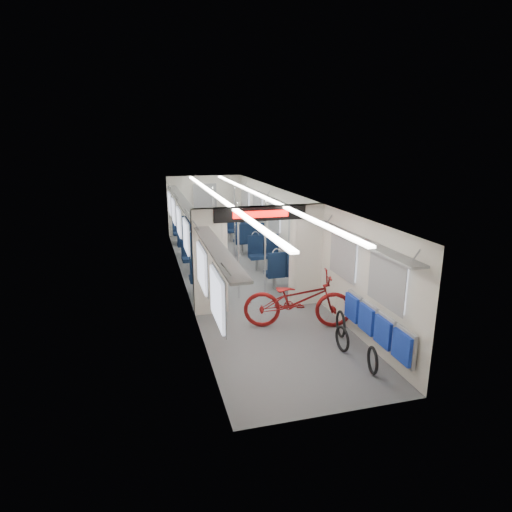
# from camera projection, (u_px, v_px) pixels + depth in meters

# --- Properties ---
(carriage) EXTENTS (12.00, 12.02, 2.31)m
(carriage) POSITION_uv_depth(u_px,v_px,m) (241.00, 227.00, 10.86)
(carriage) COLOR #515456
(carriage) RESTS_ON ground
(bicycle) EXTENTS (2.30, 1.30, 1.14)m
(bicycle) POSITION_uv_depth(u_px,v_px,m) (298.00, 300.00, 8.53)
(bicycle) COLOR maroon
(bicycle) RESTS_ON ground
(flip_bench) EXTENTS (0.12, 2.15, 0.56)m
(flip_bench) POSITION_uv_depth(u_px,v_px,m) (376.00, 325.00, 7.35)
(flip_bench) COLOR gray
(flip_bench) RESTS_ON carriage
(bike_hoop_a) EXTENTS (0.14, 0.46, 0.46)m
(bike_hoop_a) POSITION_uv_depth(u_px,v_px,m) (372.00, 362.00, 6.89)
(bike_hoop_a) COLOR black
(bike_hoop_a) RESTS_ON ground
(bike_hoop_b) EXTENTS (0.07, 0.48, 0.48)m
(bike_hoop_b) POSITION_uv_depth(u_px,v_px,m) (342.00, 340.00, 7.61)
(bike_hoop_b) COLOR black
(bike_hoop_b) RESTS_ON ground
(bike_hoop_c) EXTENTS (0.13, 0.52, 0.52)m
(bike_hoop_c) POSITION_uv_depth(u_px,v_px,m) (341.00, 325.00, 8.17)
(bike_hoop_c) COLOR black
(bike_hoop_c) RESTS_ON ground
(seat_bay_near_left) EXTENTS (0.95, 2.26, 1.16)m
(seat_bay_near_left) POSITION_uv_depth(u_px,v_px,m) (204.00, 261.00, 11.22)
(seat_bay_near_left) COLOR black
(seat_bay_near_left) RESTS_ON ground
(seat_bay_near_right) EXTENTS (0.92, 2.10, 1.11)m
(seat_bay_near_right) POSITION_uv_depth(u_px,v_px,m) (273.00, 259.00, 11.53)
(seat_bay_near_right) COLOR black
(seat_bay_near_right) RESTS_ON ground
(seat_bay_far_left) EXTENTS (0.92, 2.10, 1.11)m
(seat_bay_far_left) POSITION_uv_depth(u_px,v_px,m) (188.00, 234.00, 14.54)
(seat_bay_far_left) COLOR black
(seat_bay_far_left) RESTS_ON ground
(seat_bay_far_right) EXTENTS (0.94, 2.23, 1.15)m
(seat_bay_far_right) POSITION_uv_depth(u_px,v_px,m) (242.00, 231.00, 14.93)
(seat_bay_far_right) COLOR black
(seat_bay_far_right) RESTS_ON ground
(stanchion_near_left) EXTENTS (0.04, 0.04, 2.30)m
(stanchion_near_left) POSITION_uv_depth(u_px,v_px,m) (238.00, 252.00, 9.91)
(stanchion_near_left) COLOR silver
(stanchion_near_left) RESTS_ON ground
(stanchion_near_right) EXTENTS (0.04, 0.04, 2.30)m
(stanchion_near_right) POSITION_uv_depth(u_px,v_px,m) (265.00, 248.00, 10.19)
(stanchion_near_right) COLOR silver
(stanchion_near_right) RESTS_ON ground
(stanchion_far_left) EXTENTS (0.04, 0.04, 2.30)m
(stanchion_far_left) POSITION_uv_depth(u_px,v_px,m) (214.00, 226.00, 12.81)
(stanchion_far_left) COLOR silver
(stanchion_far_left) RESTS_ON ground
(stanchion_far_right) EXTENTS (0.04, 0.04, 2.30)m
(stanchion_far_right) POSITION_uv_depth(u_px,v_px,m) (235.00, 226.00, 12.82)
(stanchion_far_right) COLOR silver
(stanchion_far_right) RESTS_ON ground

